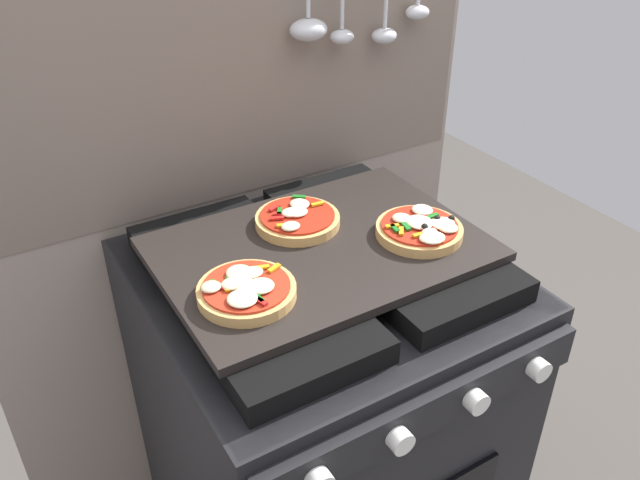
{
  "coord_description": "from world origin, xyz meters",
  "views": [
    {
      "loc": [
        -0.48,
        -0.79,
        1.52
      ],
      "look_at": [
        0.0,
        0.0,
        0.93
      ],
      "focal_mm": 36.53,
      "sensor_mm": 36.0,
      "label": 1
    }
  ],
  "objects_px": {
    "pizza_left": "(246,290)",
    "pizza_right": "(421,229)",
    "pizza_center": "(298,219)",
    "baking_tray": "(320,249)",
    "stove": "(320,433)"
  },
  "relations": [
    {
      "from": "pizza_right",
      "to": "pizza_center",
      "type": "xyz_separation_m",
      "value": [
        -0.16,
        0.14,
        -0.0
      ]
    },
    {
      "from": "pizza_right",
      "to": "pizza_center",
      "type": "bearing_deg",
      "value": 138.99
    },
    {
      "from": "pizza_right",
      "to": "pizza_left",
      "type": "bearing_deg",
      "value": -179.66
    },
    {
      "from": "baking_tray",
      "to": "pizza_center",
      "type": "height_order",
      "value": "pizza_center"
    },
    {
      "from": "pizza_left",
      "to": "pizza_right",
      "type": "bearing_deg",
      "value": 0.34
    },
    {
      "from": "pizza_left",
      "to": "pizza_right",
      "type": "distance_m",
      "value": 0.33
    },
    {
      "from": "stove",
      "to": "pizza_center",
      "type": "bearing_deg",
      "value": 89.57
    },
    {
      "from": "stove",
      "to": "pizza_center",
      "type": "height_order",
      "value": "pizza_center"
    },
    {
      "from": "pizza_left",
      "to": "pizza_center",
      "type": "bearing_deg",
      "value": 40.25
    },
    {
      "from": "pizza_center",
      "to": "baking_tray",
      "type": "bearing_deg",
      "value": -90.44
    },
    {
      "from": "pizza_left",
      "to": "pizza_center",
      "type": "height_order",
      "value": "same"
    },
    {
      "from": "pizza_center",
      "to": "pizza_left",
      "type": "bearing_deg",
      "value": -139.75
    },
    {
      "from": "pizza_left",
      "to": "pizza_right",
      "type": "relative_size",
      "value": 1.0
    },
    {
      "from": "pizza_center",
      "to": "stove",
      "type": "bearing_deg",
      "value": -90.43
    },
    {
      "from": "baking_tray",
      "to": "pizza_right",
      "type": "bearing_deg",
      "value": -21.56
    }
  ]
}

